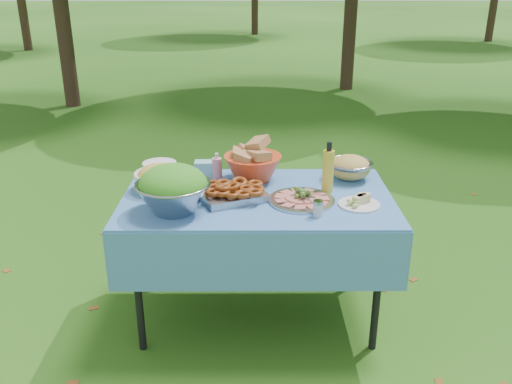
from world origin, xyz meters
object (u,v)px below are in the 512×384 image
picnic_table (257,257)px  oil_bottle (328,167)px  salad_bowl (173,189)px  pasta_bowl_steel (350,167)px  plate_stack (160,169)px  charcuterie_platter (302,194)px  bread_bowl (253,161)px

picnic_table → oil_bottle: size_ratio=5.12×
salad_bowl → pasta_bowl_steel: 1.08m
oil_bottle → salad_bowl: bearing=-161.7°
plate_stack → charcuterie_platter: size_ratio=0.57×
salad_bowl → pasta_bowl_steel: (0.97, 0.48, -0.05)m
salad_bowl → plate_stack: bearing=106.7°
bread_bowl → plate_stack: bearing=173.1°
oil_bottle → charcuterie_platter: bearing=-137.7°
bread_bowl → charcuterie_platter: 0.43m
picnic_table → oil_bottle: bearing=8.9°
plate_stack → oil_bottle: 1.01m
oil_bottle → bread_bowl: bearing=155.1°
bread_bowl → pasta_bowl_steel: (0.57, 0.02, -0.04)m
plate_stack → salad_bowl: bearing=-73.3°
plate_stack → picnic_table: bearing=-28.8°
salad_bowl → oil_bottle: bearing=18.3°
charcuterie_platter → plate_stack: bearing=154.0°
bread_bowl → oil_bottle: 0.46m
plate_stack → pasta_bowl_steel: 1.13m
charcuterie_platter → bread_bowl: bearing=128.3°
bread_bowl → oil_bottle: size_ratio=1.18×
picnic_table → charcuterie_platter: bearing=-18.4°
oil_bottle → pasta_bowl_steel: bearing=53.1°
salad_bowl → bread_bowl: bearing=49.1°
plate_stack → pasta_bowl_steel: size_ratio=0.77×
charcuterie_platter → oil_bottle: bearing=42.3°
salad_bowl → plate_stack: size_ratio=1.87×
pasta_bowl_steel → charcuterie_platter: pasta_bowl_steel is taller
plate_stack → charcuterie_platter: (0.82, -0.40, -0.00)m
pasta_bowl_steel → charcuterie_platter: size_ratio=0.74×
plate_stack → bread_bowl: (0.56, -0.07, 0.07)m
plate_stack → bread_bowl: bread_bowl is taller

